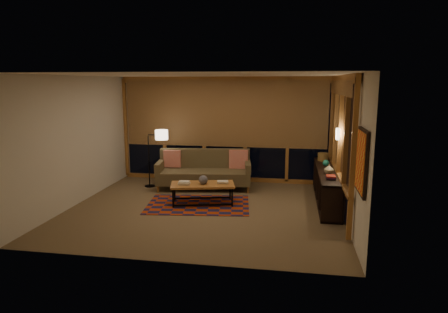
% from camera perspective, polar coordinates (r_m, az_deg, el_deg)
% --- Properties ---
extents(floor, '(5.50, 5.00, 0.01)m').
position_cam_1_polar(floor, '(8.28, -2.78, -7.47)').
color(floor, '#7A694D').
rests_on(floor, ground).
extents(ceiling, '(5.50, 5.00, 0.01)m').
position_cam_1_polar(ceiling, '(7.87, -2.96, 11.56)').
color(ceiling, '#F4E7CD').
rests_on(ceiling, walls).
extents(walls, '(5.51, 5.01, 2.70)m').
position_cam_1_polar(walls, '(7.96, -2.86, 1.80)').
color(walls, silver).
rests_on(walls, floor).
extents(window_wall_back, '(5.30, 0.16, 2.60)m').
position_cam_1_polar(window_wall_back, '(10.33, 0.07, 3.85)').
color(window_wall_back, '#B5662C').
rests_on(window_wall_back, walls).
extents(window_wall_right, '(0.16, 3.70, 2.60)m').
position_cam_1_polar(window_wall_right, '(8.42, 16.17, 1.88)').
color(window_wall_right, '#B5662C').
rests_on(window_wall_right, walls).
extents(wall_art, '(0.06, 0.74, 0.94)m').
position_cam_1_polar(wall_art, '(6.02, 19.01, -0.68)').
color(wall_art, red).
rests_on(wall_art, walls).
extents(wall_sconce, '(0.12, 0.18, 0.22)m').
position_cam_1_polar(wall_sconce, '(8.24, 15.94, 3.11)').
color(wall_sconce, '#FFE3B9').
rests_on(wall_sconce, walls).
extents(sofa, '(2.34, 1.20, 0.91)m').
position_cam_1_polar(sofa, '(9.70, -2.88, -1.96)').
color(sofa, brown).
rests_on(sofa, floor).
extents(pillow_left, '(0.44, 0.19, 0.42)m').
position_cam_1_polar(pillow_left, '(9.99, -7.38, -0.43)').
color(pillow_left, red).
rests_on(pillow_left, sofa).
extents(pillow_right, '(0.46, 0.16, 0.46)m').
position_cam_1_polar(pillow_right, '(9.86, 2.12, -0.37)').
color(pillow_right, red).
rests_on(pillow_right, sofa).
extents(area_rug, '(2.30, 1.68, 0.01)m').
position_cam_1_polar(area_rug, '(8.54, -3.71, -6.87)').
color(area_rug, '#A2300B').
rests_on(area_rug, floor).
extents(coffee_table, '(1.44, 0.91, 0.44)m').
position_cam_1_polar(coffee_table, '(8.54, -3.07, -5.35)').
color(coffee_table, '#B5662C').
rests_on(coffee_table, floor).
extents(book_stack_a, '(0.25, 0.21, 0.07)m').
position_cam_1_polar(book_stack_a, '(8.45, -5.71, -3.77)').
color(book_stack_a, beige).
rests_on(book_stack_a, coffee_table).
extents(book_stack_b, '(0.29, 0.24, 0.05)m').
position_cam_1_polar(book_stack_b, '(8.52, -0.20, -3.64)').
color(book_stack_b, beige).
rests_on(book_stack_b, coffee_table).
extents(ceramic_pot, '(0.26, 0.26, 0.19)m').
position_cam_1_polar(ceramic_pot, '(8.44, -2.98, -3.31)').
color(ceramic_pot, black).
rests_on(ceramic_pot, coffee_table).
extents(floor_lamp, '(0.53, 0.40, 1.42)m').
position_cam_1_polar(floor_lamp, '(10.01, -10.68, -0.26)').
color(floor_lamp, black).
rests_on(floor_lamp, floor).
extents(bookshelf, '(0.40, 2.87, 0.72)m').
position_cam_1_polar(bookshelf, '(8.93, 14.40, -4.05)').
color(bookshelf, black).
rests_on(bookshelf, floor).
extents(basket, '(0.31, 0.31, 0.19)m').
position_cam_1_polar(basket, '(9.78, 13.96, -0.04)').
color(basket, brown).
rests_on(basket, bookshelf).
extents(teal_bowl, '(0.15, 0.15, 0.14)m').
position_cam_1_polar(teal_bowl, '(9.18, 14.35, -0.89)').
color(teal_bowl, '#20836F').
rests_on(teal_bowl, bookshelf).
extents(vase, '(0.22, 0.22, 0.21)m').
position_cam_1_polar(vase, '(8.41, 14.77, -1.74)').
color(vase, tan).
rests_on(vase, bookshelf).
extents(shelf_book_stack, '(0.23, 0.28, 0.07)m').
position_cam_1_polar(shelf_book_stack, '(7.99, 15.01, -2.88)').
color(shelf_book_stack, beige).
rests_on(shelf_book_stack, bookshelf).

